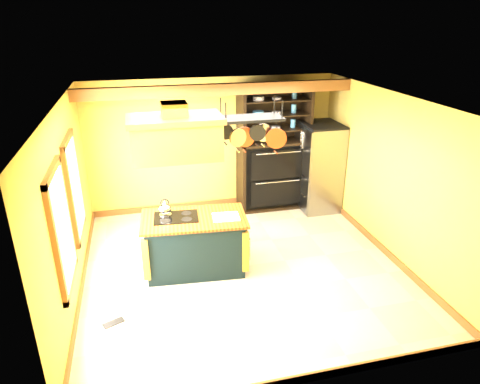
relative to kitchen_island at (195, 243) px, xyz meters
name	(u,v)px	position (x,y,z in m)	size (l,w,h in m)	color
floor	(242,266)	(0.75, -0.11, -0.47)	(5.00, 5.00, 0.00)	beige
ceiling	(242,101)	(0.75, -0.11, 2.23)	(5.00, 5.00, 0.00)	white
wall_back	(213,145)	(0.75, 2.39, 0.88)	(5.00, 0.02, 2.70)	#BA9744
wall_front	(303,283)	(0.75, -2.61, 0.88)	(5.00, 0.02, 2.70)	#BA9744
wall_left	(68,206)	(-1.75, -0.11, 0.88)	(0.02, 5.00, 2.70)	#BA9744
wall_right	(389,176)	(3.25, -0.11, 0.88)	(0.02, 5.00, 2.70)	#BA9744
ceiling_beam	(219,89)	(0.75, 1.59, 2.12)	(5.00, 0.15, 0.20)	brown
window_near	(62,229)	(-1.72, -0.91, 0.93)	(0.06, 1.06, 1.56)	brown
window_far	(75,187)	(-1.72, 0.49, 0.93)	(0.06, 1.06, 1.56)	brown
kitchen_island	(195,243)	(0.00, 0.00, 0.00)	(1.68, 1.03, 1.11)	black
range_hood	(176,136)	(-0.20, 0.00, 1.76)	(1.33, 0.75, 0.80)	#C48531
pot_rack	(252,127)	(0.91, 0.00, 1.82)	(1.00, 0.46, 0.74)	black
refrigerator	(318,169)	(2.84, 1.79, 0.39)	(0.77, 0.91, 1.77)	gray
hutch	(272,163)	(1.95, 2.12, 0.48)	(1.42, 0.64, 2.52)	black
floor_register	(114,323)	(-1.26, -1.06, -0.46)	(0.28, 0.12, 0.01)	black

